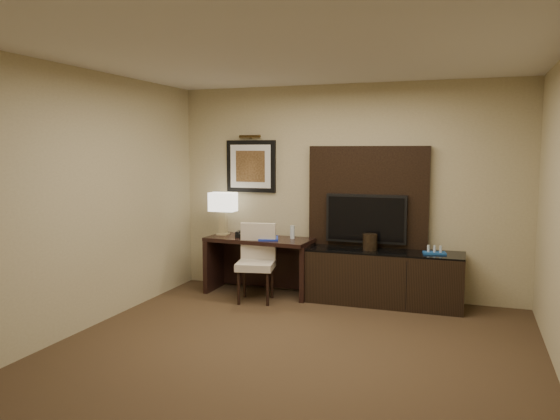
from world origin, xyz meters
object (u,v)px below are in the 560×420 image
at_px(table_lamp, 223,213).
at_px(credenza, 382,277).
at_px(tv, 366,219).
at_px(desk_chair, 256,265).
at_px(desk, 260,266).
at_px(ice_bucket, 370,242).
at_px(minibar_tray, 434,250).
at_px(water_bottle, 292,232).
at_px(desk_phone, 245,233).

bearing_deg(table_lamp, credenza, -1.09).
distance_m(tv, desk_chair, 1.49).
relative_size(desk, table_lamp, 2.33).
distance_m(ice_bucket, minibar_tray, 0.76).
bearing_deg(desk, ice_bucket, 4.92).
bearing_deg(water_bottle, desk, -170.29).
bearing_deg(desk_phone, desk, -10.88).
bearing_deg(water_bottle, desk_chair, -126.31).
height_order(credenza, desk_phone, desk_phone).
relative_size(credenza, ice_bucket, 9.67).
height_order(credenza, desk_chair, desk_chair).
bearing_deg(water_bottle, credenza, -2.02).
xyz_separation_m(desk_chair, ice_bucket, (1.34, 0.40, 0.29)).
distance_m(desk_chair, desk_phone, 0.58).
distance_m(credenza, ice_bucket, 0.46).
height_order(desk, desk_phone, desk_phone).
bearing_deg(minibar_tray, water_bottle, 178.56).
bearing_deg(desk_phone, table_lamp, 156.88).
relative_size(desk_chair, table_lamp, 1.57).
relative_size(credenza, desk_phone, 8.79).
height_order(tv, table_lamp, table_lamp).
xyz_separation_m(desk_phone, ice_bucket, (1.64, 0.02, -0.03)).
distance_m(tv, minibar_tray, 0.91).
bearing_deg(desk_phone, desk_chair, -62.08).
distance_m(desk, tv, 1.51).
bearing_deg(desk_phone, credenza, -10.01).
relative_size(desk, tv, 1.37).
height_order(desk_chair, minibar_tray, desk_chair).
xyz_separation_m(table_lamp, minibar_tray, (2.74, -0.04, -0.32)).
distance_m(table_lamp, minibar_tray, 2.76).
relative_size(water_bottle, minibar_tray, 0.65).
xyz_separation_m(table_lamp, ice_bucket, (1.99, -0.05, -0.27)).
bearing_deg(credenza, water_bottle, 177.82).
xyz_separation_m(credenza, desk_phone, (-1.80, -0.03, 0.46)).
bearing_deg(credenza, desk_chair, -164.87).
height_order(tv, water_bottle, tv).
bearing_deg(table_lamp, desk_phone, -12.07).
height_order(table_lamp, water_bottle, table_lamp).
relative_size(desk_phone, water_bottle, 1.27).
height_order(desk_phone, ice_bucket, ice_bucket).
distance_m(water_bottle, minibar_tray, 1.77).
relative_size(credenza, desk_chair, 2.06).
bearing_deg(ice_bucket, table_lamp, 178.58).
distance_m(desk_chair, table_lamp, 0.97).
bearing_deg(table_lamp, desk, -7.54).
distance_m(desk, minibar_tray, 2.22).
relative_size(table_lamp, desk_phone, 2.71).
height_order(desk_phone, minibar_tray, desk_phone).
bearing_deg(water_bottle, tv, 7.19).
xyz_separation_m(desk_chair, water_bottle, (0.33, 0.45, 0.36)).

